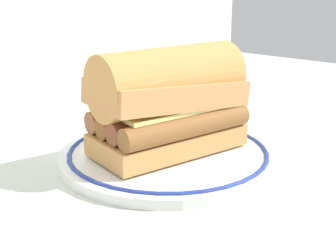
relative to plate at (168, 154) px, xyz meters
name	(u,v)px	position (x,y,z in m)	size (l,w,h in m)	color
ground_plane	(193,159)	(0.02, -0.02, -0.01)	(1.50, 1.50, 0.00)	silver
plate	(168,154)	(0.00, 0.00, 0.00)	(0.27, 0.27, 0.01)	white
sausage_sandwich	(168,100)	(0.00, 0.00, 0.07)	(0.20, 0.15, 0.13)	tan
drinking_glass	(177,88)	(0.18, 0.13, 0.03)	(0.07, 0.07, 0.09)	silver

